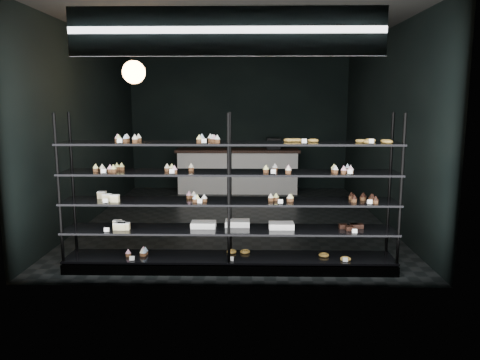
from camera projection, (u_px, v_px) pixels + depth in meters
The scene contains 5 objects.
room at pixel (235, 127), 7.90m from camera, with size 5.01×6.01×3.20m.
display_shelf at pixel (228, 219), 5.65m from camera, with size 4.00×0.50×1.91m.
signage at pixel (227, 31), 4.83m from camera, with size 3.30×0.05×0.50m.
pendant_lamp at pixel (134, 72), 6.69m from camera, with size 0.33×0.33×0.89m.
service_counter at pixel (238, 170), 10.55m from camera, with size 2.75×0.65×1.23m.
Camera 1 is at (0.24, -7.94, 2.04)m, focal length 35.00 mm.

